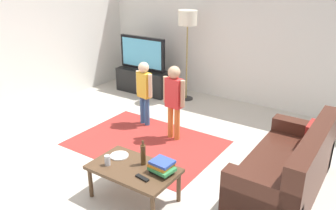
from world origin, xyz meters
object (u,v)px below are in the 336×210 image
Objects in this scene: book_stack at (162,167)px; bottle at (143,154)px; tv_stand at (144,81)px; tv_remote at (142,178)px; soda_can at (107,160)px; child_near_tv at (144,88)px; tv at (142,54)px; coffee_table at (134,171)px; plate at (119,156)px; floor_lamp at (188,23)px; couch at (291,171)px; child_center at (174,96)px.

book_stack is 0.96× the size of bottle.
tv_remote is (2.42, -3.14, 0.19)m from tv_stand.
soda_can is (-0.60, -0.22, -0.01)m from book_stack.
book_stack is 2.41× the size of soda_can.
tv is at bearing 128.79° from child_near_tv.
book_stack is (0.32, 0.10, 0.12)m from coffee_table.
child_near_tv is at bearing 118.23° from plate.
bottle is 0.41m from soda_can.
floor_lamp is at bearing 112.61° from bottle.
couch is 2.01m from child_center.
plate is at bearing 95.12° from soda_can.
child_center is (0.70, -0.17, 0.05)m from child_near_tv.
tv is at bearing 123.20° from plate.
child_center is 1.49m from plate.
bottle reaches higher than coffee_table.
soda_can is at bearing -156.80° from coffee_table.
plate is at bearing -56.99° from tv_stand.
child_near_tv is at bearing -51.21° from tv.
book_stack is at bearing -63.34° from floor_lamp.
child_near_tv is 9.16× the size of soda_can.
book_stack is 0.25m from tv_remote.
child_near_tv is at bearing -88.03° from floor_lamp.
floor_lamp is at bearing 105.96° from soda_can.
tv_stand is 1.20× the size of coffee_table.
child_center is (-1.92, 0.42, 0.42)m from couch.
floor_lamp is at bearing 116.66° from book_stack.
plate is at bearing -83.40° from child_center.
coffee_table is at bearing 23.20° from soda_can.
child_near_tv is 3.80× the size of book_stack.
couch is 2.14m from soda_can.
tv_stand is 0.67× the size of floor_lamp.
tv_stand is 3.74m from coffee_table.
plate reaches higher than coffee_table.
couch reaches higher than bottle.
child_near_tv is at bearing 135.17° from tv_remote.
floor_lamp reaches higher than plate.
tv_remote is 0.56m from plate.
couch reaches higher than soda_can.
tv_remote is at bearing -114.33° from book_stack.
coffee_table is at bearing -68.95° from floor_lamp.
plate is at bearing -73.30° from floor_lamp.
soda_can is at bearing -143.97° from bottle.
child_center is 1.67m from book_stack.
soda_can is (0.94, -3.29, -1.06)m from floor_lamp.
tv is 5.00× the size of plate.
child_near_tv is 2.02m from bottle.
soda_can is at bearing -144.15° from couch.
tv reaches higher than couch.
child_center is at bearing -65.05° from floor_lamp.
soda_can is at bearing -58.43° from tv.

